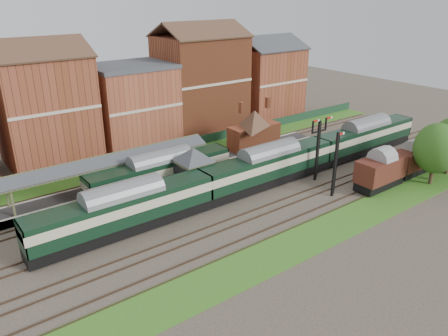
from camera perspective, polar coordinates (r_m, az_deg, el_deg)
ground at (r=52.19m, az=0.86°, el=-3.85°), size 160.00×160.00×0.00m
grass_back at (r=64.50m, az=-7.90°, el=1.20°), size 90.00×4.50×0.06m
grass_front at (r=44.50m, az=10.51°, el=-9.18°), size 90.00×5.00×0.06m
fence at (r=65.91m, az=-8.80°, el=2.28°), size 90.00×0.12×1.50m
platform at (r=57.03m, az=-9.17°, el=-1.24°), size 55.00×3.40×1.00m
signal_box at (r=51.71m, az=-3.96°, el=-0.28°), size 5.40×5.40×6.00m
brick_hut at (r=56.88m, az=2.83°, el=-0.28°), size 3.20×2.64×2.94m
station_building at (r=64.89m, az=3.97°, el=5.16°), size 8.10×8.10×5.90m
canopy at (r=53.25m, az=-15.11°, el=1.26°), size 26.00×3.89×4.08m
semaphore_bracket at (r=56.52m, az=12.16°, el=2.82°), size 3.60×0.25×8.18m
semaphore_siding at (r=52.56m, az=14.32°, el=0.56°), size 1.23×0.25×8.00m
yard_lamp at (r=61.66m, az=25.84°, el=2.04°), size 2.60×0.22×7.00m
town_backdrop at (r=70.09m, az=-12.02°, el=8.60°), size 69.00×10.00×16.00m
dmu_train at (r=54.74m, az=5.88°, el=0.32°), size 58.70×3.08×4.51m
platform_railcar at (r=53.30m, az=-8.28°, el=-0.55°), size 18.67×2.94×4.30m
goods_van_a at (r=57.04m, az=19.75°, el=-0.32°), size 6.82×2.96×4.14m
goods_van_b at (r=62.94m, az=23.39°, el=1.02°), size 6.18×2.68×3.75m
goods_van_c at (r=68.51m, az=26.16°, el=2.06°), size 5.68×2.46×3.45m
tree_far at (r=59.92m, az=26.01°, el=2.33°), size 5.49×5.49×8.01m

